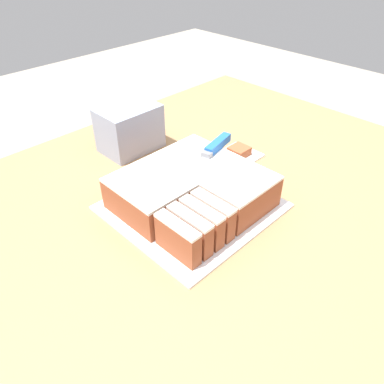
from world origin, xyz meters
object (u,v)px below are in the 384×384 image
at_px(cake_board, 192,207).
at_px(storage_box, 131,128).
at_px(brownie, 239,151).
at_px(cake, 192,190).
at_px(knife, 211,151).

xyz_separation_m(cake_board, storage_box, (0.08, 0.34, 0.06)).
bearing_deg(storage_box, brownie, -53.84).
relative_size(cake_board, cake, 1.17).
distance_m(cake_board, storage_box, 0.35).
xyz_separation_m(brownie, storage_box, (-0.19, 0.26, 0.05)).
height_order(cake_board, storage_box, storage_box).
relative_size(cake, brownie, 5.79).
distance_m(cake_board, cake, 0.04).
height_order(cake_board, brownie, brownie).
bearing_deg(brownie, knife, -168.92).
distance_m(cake, storage_box, 0.34).
bearing_deg(brownie, storage_box, 126.16).
distance_m(brownie, storage_box, 0.33).
bearing_deg(cake_board, storage_box, 77.07).
distance_m(cake_board, brownie, 0.28).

